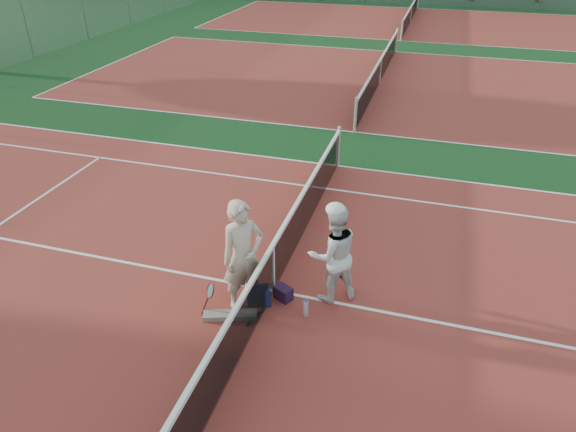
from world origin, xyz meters
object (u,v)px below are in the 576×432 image
at_px(racket_red, 211,298).
at_px(sports_bag_purple, 283,293).
at_px(player_a, 243,256).
at_px(racket_black_held, 341,284).
at_px(water_bottle, 306,309).
at_px(racket_spare, 259,308).
at_px(sports_bag_navy, 259,296).
at_px(player_b, 333,254).
at_px(net_main, 273,268).

relative_size(racket_red, sports_bag_purple, 1.85).
height_order(player_a, racket_black_held, player_a).
relative_size(racket_red, water_bottle, 1.88).
relative_size(racket_spare, sports_bag_navy, 1.49).
distance_m(player_a, racket_black_held, 1.84).
distance_m(sports_bag_navy, sports_bag_purple, 0.44).
height_order(sports_bag_navy, sports_bag_purple, sports_bag_navy).
relative_size(player_a, racket_red, 3.58).
bearing_deg(player_b, water_bottle, 30.61).
height_order(player_b, racket_red, player_b).
bearing_deg(sports_bag_navy, racket_black_held, 25.05).
relative_size(player_a, water_bottle, 6.71).
height_order(racket_red, sports_bag_navy, racket_red).
height_order(player_b, racket_black_held, player_b).
xyz_separation_m(player_b, racket_red, (-1.85, -0.96, -0.62)).
bearing_deg(net_main, racket_black_held, 10.50).
distance_m(sports_bag_navy, water_bottle, 0.86).
bearing_deg(racket_spare, racket_red, 114.80).
relative_size(racket_spare, water_bottle, 2.00).
bearing_deg(racket_red, player_a, -8.48).
distance_m(net_main, player_a, 0.77).
xyz_separation_m(racket_black_held, racket_spare, (-1.27, -0.75, -0.24)).
bearing_deg(sports_bag_purple, net_main, 146.46).
height_order(net_main, sports_bag_purple, net_main).
bearing_deg(racket_spare, player_a, 81.79).
bearing_deg(player_b, sports_bag_purple, -12.25).
height_order(player_a, racket_spare, player_a).
distance_m(net_main, water_bottle, 0.93).
relative_size(net_main, racket_black_held, 21.69).
bearing_deg(net_main, player_b, 8.75).
xyz_separation_m(racket_red, water_bottle, (1.56, 0.34, -0.13)).
height_order(net_main, player_b, player_b).
height_order(racket_red, water_bottle, racket_red).
relative_size(sports_bag_purple, water_bottle, 1.01).
bearing_deg(racket_black_held, sports_bag_navy, -23.32).
bearing_deg(racket_spare, water_bottle, -80.45).
distance_m(player_a, water_bottle, 1.38).
distance_m(player_a, racket_red, 0.93).
bearing_deg(sports_bag_purple, racket_red, -148.64).
relative_size(net_main, player_a, 5.45).
distance_m(racket_red, water_bottle, 1.60).
height_order(sports_bag_navy, water_bottle, sports_bag_navy).
distance_m(racket_black_held, water_bottle, 0.82).
bearing_deg(net_main, sports_bag_navy, -109.42).
height_order(player_a, sports_bag_purple, player_a).
relative_size(player_a, sports_bag_purple, 6.62).
height_order(net_main, racket_spare, net_main).
bearing_deg(sports_bag_navy, player_a, -160.73).
height_order(racket_black_held, water_bottle, racket_black_held).
xyz_separation_m(net_main, racket_spare, (-0.10, -0.53, -0.49)).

